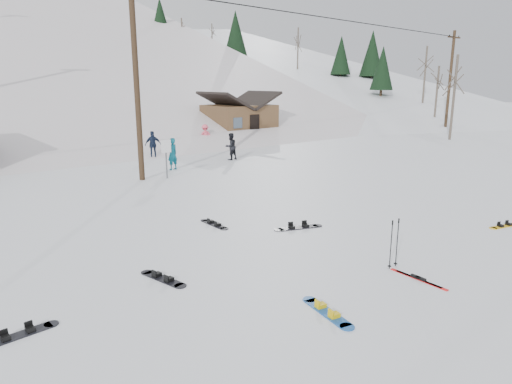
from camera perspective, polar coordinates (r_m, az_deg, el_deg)
ground at (r=10.16m, az=9.70°, el=-13.19°), size 200.00×200.00×0.00m
ridge_right at (r=73.39m, az=0.53°, el=1.46°), size 45.66×93.98×54.59m
treeline_right at (r=64.48m, az=3.65°, el=9.62°), size 20.00×60.00×10.00m
utility_pole at (r=21.85m, az=-14.75°, el=13.58°), size 2.00×0.26×9.00m
utility_pole_right at (r=46.85m, az=23.08°, el=12.79°), size 2.00×0.26×9.00m
trail_sign at (r=22.18m, az=-11.17°, el=4.93°), size 0.50×0.09×1.85m
cabin at (r=37.21m, az=-2.11°, el=8.95°), size 5.39×4.40×3.77m
hero_snowboard at (r=9.62m, az=8.89°, el=-14.58°), size 0.51×1.53×0.11m
hero_skis at (r=11.61m, az=19.62°, el=-10.17°), size 0.12×1.52×0.08m
ski_poles at (r=11.91m, az=16.88°, el=-6.12°), size 0.35×0.09×1.26m
board_scatter_a at (r=9.80m, az=-27.59°, el=-15.55°), size 1.45×0.38×0.10m
board_scatter_b at (r=11.18m, az=-11.56°, el=-10.53°), size 0.55×1.46×0.10m
board_scatter_d at (r=14.62m, az=5.33°, el=-4.41°), size 1.56×0.75×0.11m
board_scatter_e at (r=16.77m, az=28.63°, el=-3.72°), size 1.26×0.49×0.09m
board_scatter_f at (r=14.96m, az=-5.26°, el=-4.01°), size 0.28×1.41×0.10m
skier_teal at (r=24.40m, az=-10.42°, el=4.71°), size 0.68×0.52×1.68m
skier_dark at (r=27.11m, az=-3.18°, el=5.70°), size 0.83×0.67×1.59m
skier_pink at (r=32.90m, az=-6.37°, el=7.03°), size 1.13×0.82×1.57m
skier_navy at (r=28.37m, az=-12.75°, el=5.80°), size 1.03×0.64×1.64m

